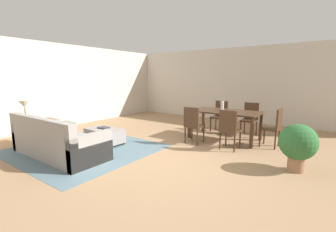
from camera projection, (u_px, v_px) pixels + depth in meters
ground_plane at (156, 159)px, 4.61m from camera, size 10.80×10.80×0.00m
wall_back at (240, 85)px, 8.39m from camera, size 9.00×0.12×2.70m
wall_left at (56, 86)px, 7.36m from camera, size 0.12×11.00×2.70m
area_rug at (85, 149)px, 5.27m from camera, size 3.00×2.80×0.01m
couch at (57, 142)px, 4.78m from camera, size 2.30×0.91×0.86m
ottoman_table at (105, 135)px, 5.64m from camera, size 0.93×0.54×0.38m
side_table at (27, 126)px, 5.62m from camera, size 0.40×0.40×0.56m
table_lamp at (24, 105)px, 5.53m from camera, size 0.26×0.26×0.52m
dining_table at (225, 114)px, 6.03m from camera, size 1.77×0.96×0.76m
dining_chair_near_left at (193, 123)px, 5.62m from camera, size 0.40×0.40×0.92m
dining_chair_near_right at (229, 128)px, 5.13m from camera, size 0.41×0.41×0.92m
dining_chair_far_left at (220, 114)px, 6.98m from camera, size 0.43×0.43×0.92m
dining_chair_far_right at (250, 117)px, 6.48m from camera, size 0.40×0.40×0.92m
dining_chair_head_east at (274, 126)px, 5.33m from camera, size 0.42×0.42×0.92m
vase_centerpiece at (222, 106)px, 6.05m from camera, size 0.08×0.08×0.25m
book_on_ottoman at (104, 128)px, 5.66m from camera, size 0.27×0.21×0.03m
potted_plant at (298, 144)px, 3.96m from camera, size 0.63×0.63×0.84m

